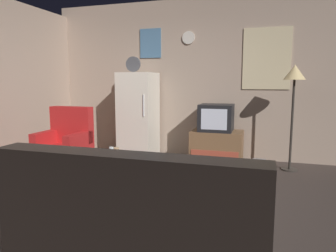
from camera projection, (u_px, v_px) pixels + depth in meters
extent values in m
plane|color=#3D332D|center=(139.00, 203.00, 3.44)|extent=(12.00, 12.00, 0.00)
cube|color=tan|center=(191.00, 79.00, 5.56)|extent=(5.20, 0.10, 2.77)
cube|color=beige|center=(267.00, 59.00, 5.08)|extent=(0.76, 0.02, 1.00)
cube|color=teal|center=(150.00, 43.00, 5.63)|extent=(0.40, 0.02, 0.52)
cylinder|color=silver|center=(188.00, 38.00, 5.41)|extent=(0.22, 0.03, 0.22)
cube|color=silver|center=(138.00, 115.00, 5.51)|extent=(0.60, 0.60, 1.50)
cylinder|color=silver|center=(143.00, 106.00, 5.13)|extent=(0.02, 0.02, 0.36)
cylinder|color=#4C4C51|center=(133.00, 64.00, 5.32)|extent=(0.26, 0.04, 0.26)
cube|color=brown|center=(217.00, 147.00, 5.18)|extent=(0.84, 0.52, 0.53)
cube|color=#AD4733|center=(214.00, 155.00, 4.94)|extent=(0.76, 0.01, 0.13)
cube|color=black|center=(216.00, 118.00, 5.11)|extent=(0.54, 0.50, 0.44)
cube|color=silver|center=(214.00, 119.00, 4.88)|extent=(0.41, 0.01, 0.33)
cylinder|color=#332D28|center=(289.00, 169.00, 4.75)|extent=(0.24, 0.24, 0.02)
cylinder|color=#332D28|center=(292.00, 125.00, 4.65)|extent=(0.04, 0.04, 1.40)
cone|color=#F2D18C|center=(295.00, 72.00, 4.54)|extent=(0.32, 0.32, 0.22)
cylinder|color=brown|center=(115.00, 194.00, 3.67)|extent=(0.72, 0.72, 0.04)
cylinder|color=brown|center=(114.00, 177.00, 3.64)|extent=(0.24, 0.24, 0.42)
cylinder|color=brown|center=(114.00, 160.00, 3.61)|extent=(0.72, 0.72, 0.04)
cylinder|color=silver|center=(111.00, 153.00, 3.50)|extent=(0.05, 0.05, 0.15)
cylinder|color=silver|center=(119.00, 154.00, 3.60)|extent=(0.08, 0.08, 0.09)
cylinder|color=tan|center=(116.00, 151.00, 3.76)|extent=(0.08, 0.08, 0.09)
cube|color=black|center=(130.00, 156.00, 3.64)|extent=(0.16, 0.08, 0.02)
cube|color=red|center=(63.00, 158.00, 4.65)|extent=(0.68, 0.68, 0.40)
cube|color=red|center=(72.00, 125.00, 4.82)|extent=(0.68, 0.16, 0.56)
cube|color=red|center=(46.00, 138.00, 4.69)|extent=(0.12, 0.60, 0.20)
cube|color=red|center=(78.00, 140.00, 4.52)|extent=(0.12, 0.60, 0.20)
cube|color=black|center=(143.00, 244.00, 2.20)|extent=(1.70, 0.80, 0.40)
cube|color=black|center=(124.00, 196.00, 1.85)|extent=(1.70, 0.20, 0.52)
cube|color=#394FBA|center=(259.00, 168.00, 4.83)|extent=(0.21, 0.17, 0.02)
cube|color=tan|center=(259.00, 166.00, 4.83)|extent=(0.22, 0.13, 0.02)
cube|color=#77A37C|center=(259.00, 165.00, 4.83)|extent=(0.19, 0.15, 0.03)
cube|color=#9C88CB|center=(259.00, 163.00, 4.82)|extent=(0.17, 0.12, 0.02)
cube|color=#AC6875|center=(259.00, 162.00, 4.82)|extent=(0.19, 0.13, 0.03)
cube|color=gray|center=(259.00, 160.00, 4.82)|extent=(0.20, 0.12, 0.02)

